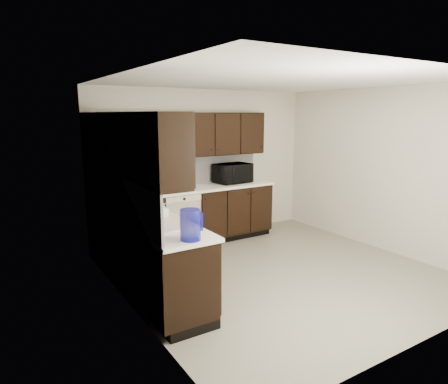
# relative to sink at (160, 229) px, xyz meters

# --- Properties ---
(floor) EXTENTS (4.00, 4.00, 0.00)m
(floor) POSITION_rel_sink_xyz_m (1.68, 0.01, -0.88)
(floor) COLOR gray
(floor) RESTS_ON ground
(ceiling) EXTENTS (4.00, 4.00, 0.00)m
(ceiling) POSITION_rel_sink_xyz_m (1.68, 0.01, 1.62)
(ceiling) COLOR white
(ceiling) RESTS_ON wall_back
(wall_back) EXTENTS (4.00, 0.02, 2.50)m
(wall_back) POSITION_rel_sink_xyz_m (1.68, 2.01, 0.37)
(wall_back) COLOR beige
(wall_back) RESTS_ON floor
(wall_left) EXTENTS (0.02, 4.00, 2.50)m
(wall_left) POSITION_rel_sink_xyz_m (-0.32, 0.01, 0.37)
(wall_left) COLOR beige
(wall_left) RESTS_ON floor
(wall_right) EXTENTS (0.02, 4.00, 2.50)m
(wall_right) POSITION_rel_sink_xyz_m (3.68, 0.01, 0.37)
(wall_right) COLOR beige
(wall_right) RESTS_ON floor
(wall_front) EXTENTS (4.00, 0.02, 2.50)m
(wall_front) POSITION_rel_sink_xyz_m (1.68, -1.99, 0.37)
(wall_front) COLOR beige
(wall_front) RESTS_ON floor
(lower_cabinets) EXTENTS (3.00, 2.80, 0.90)m
(lower_cabinets) POSITION_rel_sink_xyz_m (0.67, 1.12, -0.47)
(lower_cabinets) COLOR black
(lower_cabinets) RESTS_ON floor
(countertop) EXTENTS (3.03, 2.83, 0.04)m
(countertop) POSITION_rel_sink_xyz_m (0.67, 1.12, 0.04)
(countertop) COLOR white
(countertop) RESTS_ON lower_cabinets
(backsplash) EXTENTS (3.00, 2.80, 0.48)m
(backsplash) POSITION_rel_sink_xyz_m (0.46, 1.33, 0.30)
(backsplash) COLOR beige
(backsplash) RESTS_ON countertop
(upper_cabinets) EXTENTS (3.00, 2.80, 0.70)m
(upper_cabinets) POSITION_rel_sink_xyz_m (0.58, 1.22, 0.89)
(upper_cabinets) COLOR black
(upper_cabinets) RESTS_ON wall_back
(dishwasher) EXTENTS (0.58, 0.04, 0.78)m
(dishwasher) POSITION_rel_sink_xyz_m (0.98, 1.42, -0.33)
(dishwasher) COLOR beige
(dishwasher) RESTS_ON lower_cabinets
(sink) EXTENTS (0.54, 0.82, 0.42)m
(sink) POSITION_rel_sink_xyz_m (0.00, 0.00, 0.00)
(sink) COLOR beige
(sink) RESTS_ON countertop
(microwave) EXTENTS (0.63, 0.46, 0.33)m
(microwave) POSITION_rel_sink_xyz_m (2.07, 1.73, 0.22)
(microwave) COLOR black
(microwave) RESTS_ON countertop
(soap_bottle_a) EXTENTS (0.10, 0.10, 0.17)m
(soap_bottle_a) POSITION_rel_sink_xyz_m (0.13, 0.20, 0.14)
(soap_bottle_a) COLOR gray
(soap_bottle_a) RESTS_ON countertop
(soap_bottle_b) EXTENTS (0.13, 0.13, 0.26)m
(soap_bottle_b) POSITION_rel_sink_xyz_m (-0.12, 1.16, 0.19)
(soap_bottle_b) COLOR gray
(soap_bottle_b) RESTS_ON countertop
(toaster_oven) EXTENTS (0.42, 0.33, 0.25)m
(toaster_oven) POSITION_rel_sink_xyz_m (0.61, 1.68, 0.18)
(toaster_oven) COLOR silver
(toaster_oven) RESTS_ON countertop
(storage_bin) EXTENTS (0.47, 0.38, 0.17)m
(storage_bin) POSITION_rel_sink_xyz_m (0.00, 1.00, 0.14)
(storage_bin) COLOR silver
(storage_bin) RESTS_ON countertop
(blue_pitcher) EXTENTS (0.20, 0.20, 0.29)m
(blue_pitcher) POSITION_rel_sink_xyz_m (0.01, -0.69, 0.21)
(blue_pitcher) COLOR #0F128E
(blue_pitcher) RESTS_ON countertop
(teal_tumbler) EXTENTS (0.13, 0.13, 0.21)m
(teal_tumbler) POSITION_rel_sink_xyz_m (0.17, 1.12, 0.17)
(teal_tumbler) COLOR #0B6D7B
(teal_tumbler) RESTS_ON countertop
(paper_towel_roll) EXTENTS (0.18, 0.18, 0.32)m
(paper_towel_roll) POSITION_rel_sink_xyz_m (0.16, 1.15, 0.22)
(paper_towel_roll) COLOR white
(paper_towel_roll) RESTS_ON countertop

